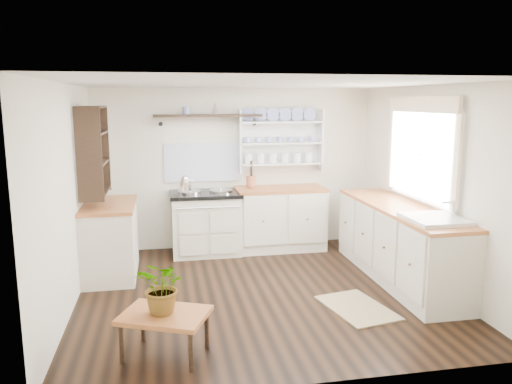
# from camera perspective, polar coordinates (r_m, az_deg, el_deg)

# --- Properties ---
(floor) EXTENTS (4.00, 3.80, 0.01)m
(floor) POSITION_cam_1_polar(r_m,az_deg,el_deg) (5.74, 0.56, -11.32)
(floor) COLOR black
(floor) RESTS_ON ground
(wall_back) EXTENTS (4.00, 0.02, 2.30)m
(wall_back) POSITION_cam_1_polar(r_m,az_deg,el_deg) (7.27, -2.35, 2.69)
(wall_back) COLOR silver
(wall_back) RESTS_ON ground
(wall_right) EXTENTS (0.02, 3.80, 2.30)m
(wall_right) POSITION_cam_1_polar(r_m,az_deg,el_deg) (6.13, 19.25, 0.67)
(wall_right) COLOR silver
(wall_right) RESTS_ON ground
(wall_left) EXTENTS (0.02, 3.80, 2.30)m
(wall_left) POSITION_cam_1_polar(r_m,az_deg,el_deg) (5.40, -20.71, -0.65)
(wall_left) COLOR silver
(wall_left) RESTS_ON ground
(ceiling) EXTENTS (4.00, 3.80, 0.01)m
(ceiling) POSITION_cam_1_polar(r_m,az_deg,el_deg) (5.33, 0.60, 12.30)
(ceiling) COLOR white
(ceiling) RESTS_ON wall_back
(window) EXTENTS (0.08, 1.55, 1.22)m
(window) POSITION_cam_1_polar(r_m,az_deg,el_deg) (6.18, 18.38, 4.69)
(window) COLOR white
(window) RESTS_ON wall_right
(aga_cooker) EXTENTS (0.98, 0.68, 0.90)m
(aga_cooker) POSITION_cam_1_polar(r_m,az_deg,el_deg) (7.02, -5.74, -3.48)
(aga_cooker) COLOR beige
(aga_cooker) RESTS_ON floor
(back_cabinets) EXTENTS (1.27, 0.63, 0.90)m
(back_cabinets) POSITION_cam_1_polar(r_m,az_deg,el_deg) (7.22, 2.76, -2.94)
(back_cabinets) COLOR silver
(back_cabinets) RESTS_ON floor
(right_cabinets) EXTENTS (0.62, 2.43, 0.90)m
(right_cabinets) POSITION_cam_1_polar(r_m,az_deg,el_deg) (6.22, 16.00, -5.53)
(right_cabinets) COLOR silver
(right_cabinets) RESTS_ON floor
(belfast_sink) EXTENTS (0.55, 0.60, 0.45)m
(belfast_sink) POSITION_cam_1_polar(r_m,az_deg,el_deg) (5.50, 19.67, -4.14)
(belfast_sink) COLOR white
(belfast_sink) RESTS_ON right_cabinets
(left_cabinets) EXTENTS (0.62, 1.13, 0.90)m
(left_cabinets) POSITION_cam_1_polar(r_m,az_deg,el_deg) (6.38, -16.29, -5.13)
(left_cabinets) COLOR silver
(left_cabinets) RESTS_ON floor
(plate_rack) EXTENTS (1.20, 0.22, 0.90)m
(plate_rack) POSITION_cam_1_polar(r_m,az_deg,el_deg) (7.31, 2.74, 5.93)
(plate_rack) COLOR white
(plate_rack) RESTS_ON wall_back
(high_shelf) EXTENTS (1.50, 0.29, 0.16)m
(high_shelf) POSITION_cam_1_polar(r_m,az_deg,el_deg) (7.04, -5.51, 8.60)
(high_shelf) COLOR black
(high_shelf) RESTS_ON wall_back
(left_shelving) EXTENTS (0.28, 0.80, 1.05)m
(left_shelving) POSITION_cam_1_polar(r_m,az_deg,el_deg) (6.21, -18.09, 4.59)
(left_shelving) COLOR black
(left_shelving) RESTS_ON wall_left
(kettle) EXTENTS (0.16, 0.16, 0.20)m
(kettle) POSITION_cam_1_polar(r_m,az_deg,el_deg) (6.77, -8.10, 1.01)
(kettle) COLOR silver
(kettle) RESTS_ON aga_cooker
(utensil_crock) EXTENTS (0.13, 0.13, 0.15)m
(utensil_crock) POSITION_cam_1_polar(r_m,az_deg,el_deg) (7.11, -0.60, 1.21)
(utensil_crock) COLOR #A65C3D
(utensil_crock) RESTS_ON back_cabinets
(center_table) EXTENTS (0.84, 0.74, 0.38)m
(center_table) POSITION_cam_1_polar(r_m,az_deg,el_deg) (4.36, -10.39, -14.00)
(center_table) COLOR brown
(center_table) RESTS_ON floor
(potted_plant) EXTENTS (0.55, 0.54, 0.46)m
(potted_plant) POSITION_cam_1_polar(r_m,az_deg,el_deg) (4.25, -10.51, -10.60)
(potted_plant) COLOR #3F7233
(potted_plant) RESTS_ON center_table
(floor_rug) EXTENTS (0.71, 0.94, 0.02)m
(floor_rug) POSITION_cam_1_polar(r_m,az_deg,el_deg) (5.41, 11.49, -12.83)
(floor_rug) COLOR olive
(floor_rug) RESTS_ON floor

